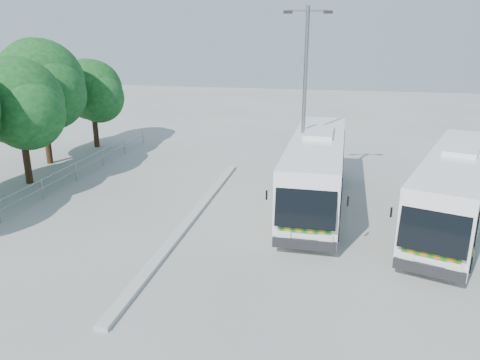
% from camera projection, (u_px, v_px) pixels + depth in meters
% --- Properties ---
extents(ground, '(100.00, 100.00, 0.00)m').
position_uv_depth(ground, '(234.00, 244.00, 17.60)').
color(ground, '#A8A8A2').
rests_on(ground, ground).
extents(kerb_divider, '(0.40, 16.00, 0.15)m').
position_uv_depth(kerb_divider, '(191.00, 218.00, 19.89)').
color(kerb_divider, '#B2B2AD').
rests_on(kerb_divider, ground).
extents(railing, '(0.06, 22.00, 1.00)m').
position_uv_depth(railing, '(54.00, 178.00, 23.06)').
color(railing, gray).
rests_on(railing, ground).
extents(tree_far_c, '(4.97, 4.69, 6.49)m').
position_uv_depth(tree_far_c, '(20.00, 102.00, 23.43)').
color(tree_far_c, '#382314').
rests_on(tree_far_c, ground).
extents(tree_far_d, '(5.62, 5.30, 7.33)m').
position_uv_depth(tree_far_d, '(41.00, 83.00, 26.94)').
color(tree_far_d, '#382314').
rests_on(tree_far_d, ground).
extents(tree_far_e, '(4.54, 4.28, 5.92)m').
position_uv_depth(tree_far_e, '(93.00, 90.00, 31.29)').
color(tree_far_e, '#382314').
rests_on(tree_far_e, ground).
extents(coach_main, '(2.50, 11.24, 3.11)m').
position_uv_depth(coach_main, '(316.00, 169.00, 21.18)').
color(coach_main, white).
rests_on(coach_main, ground).
extents(coach_adjacent, '(5.48, 11.00, 3.02)m').
position_uv_depth(coach_adjacent, '(455.00, 188.00, 18.73)').
color(coach_adjacent, white).
rests_on(coach_adjacent, ground).
extents(lamppost, '(2.12, 0.63, 8.72)m').
position_uv_depth(lamppost, '(304.00, 97.00, 21.32)').
color(lamppost, gray).
rests_on(lamppost, ground).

